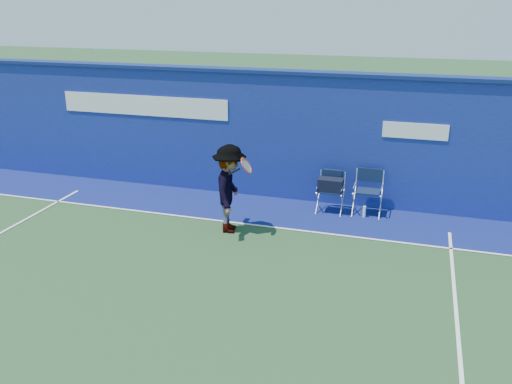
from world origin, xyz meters
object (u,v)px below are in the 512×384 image
(directors_chair_left, at_px, (330,195))
(water_bottle, at_px, (364,212))
(directors_chair_right, at_px, (367,201))
(tennis_player, at_px, (230,189))

(directors_chair_left, height_order, water_bottle, directors_chair_left)
(directors_chair_left, bearing_deg, directors_chair_right, 7.98)
(directors_chair_left, distance_m, water_bottle, 0.85)
(directors_chair_right, relative_size, tennis_player, 0.54)
(tennis_player, bearing_deg, directors_chair_right, 33.91)
(directors_chair_right, relative_size, water_bottle, 3.90)
(directors_chair_left, bearing_deg, water_bottle, -7.70)
(directors_chair_right, xyz_separation_m, tennis_player, (-2.66, -1.79, 0.62))
(directors_chair_right, bearing_deg, water_bottle, -98.10)
(directors_chair_left, xyz_separation_m, directors_chair_right, (0.83, 0.12, -0.08))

